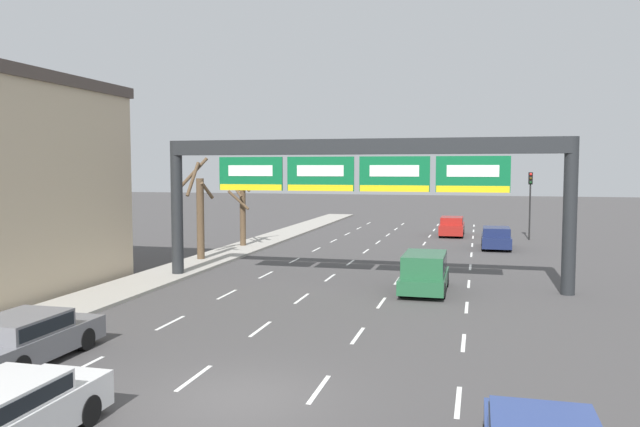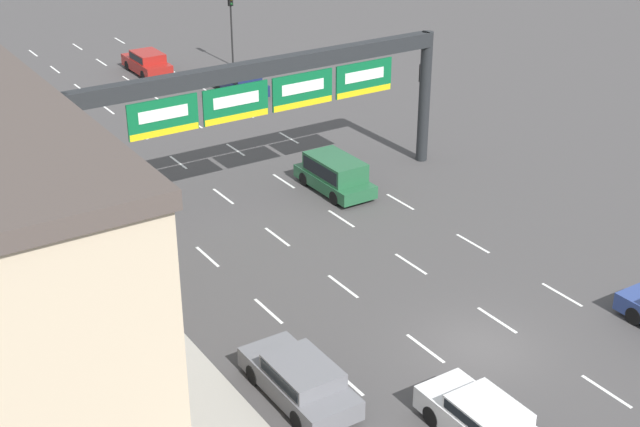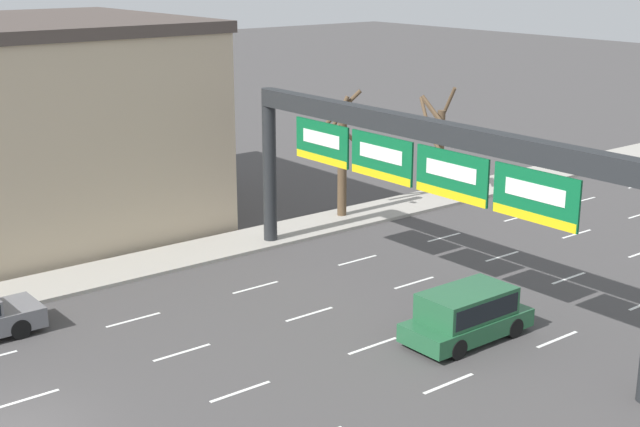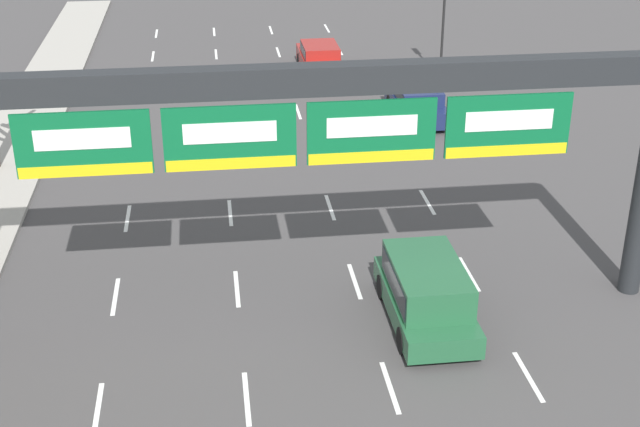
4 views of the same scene
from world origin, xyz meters
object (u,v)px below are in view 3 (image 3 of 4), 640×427
at_px(sign_gantry, 421,161).
at_px(tree_bare_closest, 438,141).
at_px(suv_green, 467,312).
at_px(tree_bare_second, 342,157).

relative_size(sign_gantry, tree_bare_closest, 3.40).
distance_m(suv_green, tree_bare_closest, 17.83).
bearing_deg(tree_bare_closest, sign_gantry, -47.91).
bearing_deg(tree_bare_second, sign_gantry, -25.84).
distance_m(sign_gantry, tree_bare_second, 11.50).
distance_m(sign_gantry, tree_bare_closest, 15.11).
bearing_deg(tree_bare_closest, suv_green, -42.26).
xyz_separation_m(sign_gantry, tree_bare_closest, (-10.01, 11.08, -2.28)).
xyz_separation_m(tree_bare_closest, tree_bare_second, (-0.13, -6.17, -0.01)).
xyz_separation_m(sign_gantry, suv_green, (3.10, -0.83, -4.27)).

